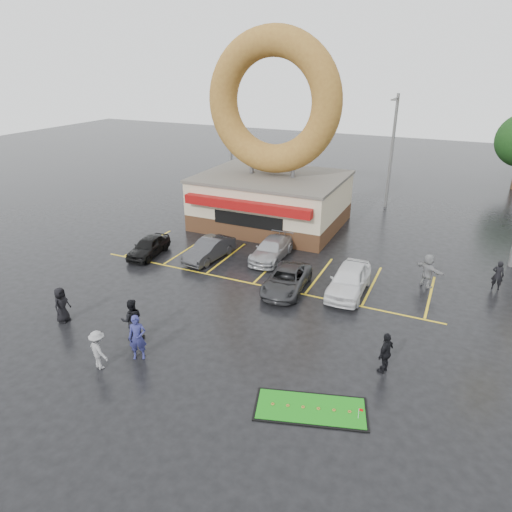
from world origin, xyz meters
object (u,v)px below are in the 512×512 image
at_px(car_white, 349,280).
at_px(car_silver, 272,249).
at_px(streetlight_mid, 392,149).
at_px(car_dgrey, 209,249).
at_px(streetlight_left, 230,139).
at_px(putting_green, 311,409).
at_px(person_cameraman, 386,353).
at_px(donut_shop, 272,165).
at_px(car_grey, 287,280).
at_px(dumpster, 222,206).
at_px(person_blue, 137,337).
at_px(car_black, 149,246).

bearing_deg(car_white, car_silver, 154.88).
bearing_deg(streetlight_mid, car_dgrey, -116.84).
height_order(streetlight_mid, car_dgrey, streetlight_mid).
xyz_separation_m(streetlight_mid, car_dgrey, (-7.88, -15.57, -4.14)).
xyz_separation_m(streetlight_left, putting_green, (16.02, -24.55, -4.75)).
bearing_deg(streetlight_mid, person_cameraman, -79.96).
xyz_separation_m(donut_shop, car_dgrey, (-0.88, -7.62, -3.82)).
distance_m(streetlight_mid, car_white, 16.85).
bearing_deg(streetlight_mid, donut_shop, -131.38).
relative_size(car_dgrey, car_white, 0.89).
height_order(donut_shop, streetlight_left, donut_shop).
xyz_separation_m(streetlight_mid, car_white, (1.00, -16.33, -4.03)).
distance_m(car_grey, dumpster, 13.76).
distance_m(streetlight_mid, car_silver, 15.17).
height_order(streetlight_left, person_blue, streetlight_left).
xyz_separation_m(car_silver, car_grey, (2.36, -3.52, -0.03)).
bearing_deg(car_grey, dumpster, 128.63).
height_order(car_dgrey, person_cameraman, person_cameraman).
relative_size(streetlight_left, putting_green, 2.10).
distance_m(donut_shop, car_white, 12.17).
distance_m(donut_shop, streetlight_left, 9.87).
distance_m(donut_shop, car_silver, 7.53).
bearing_deg(putting_green, streetlight_mid, 94.53).
height_order(streetlight_left, putting_green, streetlight_left).
bearing_deg(putting_green, car_white, 96.32).
distance_m(streetlight_mid, car_grey, 18.03).
relative_size(car_silver, putting_green, 1.00).
bearing_deg(dumpster, person_cameraman, -42.52).
distance_m(streetlight_left, car_grey, 20.72).
height_order(streetlight_left, car_dgrey, streetlight_left).
relative_size(streetlight_mid, putting_green, 2.10).
distance_m(donut_shop, putting_green, 20.27).
relative_size(car_black, car_silver, 0.84).
relative_size(donut_shop, streetlight_mid, 1.50).
bearing_deg(car_black, streetlight_left, 92.66).
bearing_deg(putting_green, car_silver, 119.01).
relative_size(car_white, dumpster, 2.44).
relative_size(car_grey, dumpster, 2.35).
relative_size(car_black, person_cameraman, 2.05).
distance_m(donut_shop, person_blue, 18.08).
height_order(car_silver, dumpster, dumpster).
xyz_separation_m(donut_shop, car_black, (-4.62, -8.73, -3.86)).
bearing_deg(putting_green, person_blue, -179.45).
bearing_deg(person_cameraman, putting_green, -12.35).
bearing_deg(putting_green, dumpster, 126.68).
xyz_separation_m(car_black, person_blue, (6.24, -8.95, 0.38)).
height_order(streetlight_left, dumpster, streetlight_left).
relative_size(streetlight_mid, dumpster, 5.00).
bearing_deg(person_cameraman, donut_shop, -124.51).
bearing_deg(putting_green, streetlight_left, 123.14).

